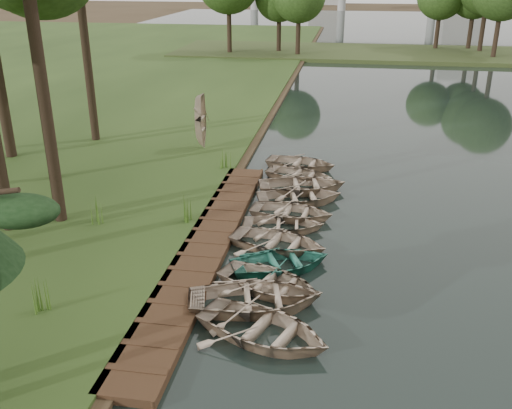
% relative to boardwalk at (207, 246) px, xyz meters
% --- Properties ---
extents(ground, '(300.00, 300.00, 0.00)m').
position_rel_boardwalk_xyz_m(ground, '(1.60, 0.00, -0.15)').
color(ground, '#3D2F1D').
extents(boardwalk, '(1.60, 16.00, 0.30)m').
position_rel_boardwalk_xyz_m(boardwalk, '(0.00, 0.00, 0.00)').
color(boardwalk, '#3B2617').
rests_on(boardwalk, ground).
extents(peninsula, '(50.00, 14.00, 0.45)m').
position_rel_boardwalk_xyz_m(peninsula, '(9.60, 50.00, 0.08)').
color(peninsula, '#33411C').
rests_on(peninsula, ground).
extents(rowboat_0, '(4.48, 3.86, 0.78)m').
position_rel_boardwalk_xyz_m(rowboat_0, '(2.80, -4.94, 0.29)').
color(rowboat_0, tan).
rests_on(rowboat_0, water).
extents(rowboat_1, '(4.49, 3.66, 0.82)m').
position_rel_boardwalk_xyz_m(rowboat_1, '(2.36, -3.49, 0.31)').
color(rowboat_1, tan).
rests_on(rowboat_1, water).
extents(rowboat_2, '(4.08, 3.55, 0.71)m').
position_rel_boardwalk_xyz_m(rowboat_2, '(2.63, -2.47, 0.25)').
color(rowboat_2, tan).
rests_on(rowboat_2, water).
extents(rowboat_3, '(4.00, 3.52, 0.69)m').
position_rel_boardwalk_xyz_m(rowboat_3, '(2.79, -1.08, 0.24)').
color(rowboat_3, '#276E5A').
rests_on(rowboat_3, water).
extents(rowboat_4, '(3.97, 3.25, 0.72)m').
position_rel_boardwalk_xyz_m(rowboat_4, '(2.52, 0.35, 0.26)').
color(rowboat_4, tan).
rests_on(rowboat_4, water).
extents(rowboat_5, '(3.26, 2.47, 0.64)m').
position_rel_boardwalk_xyz_m(rowboat_5, '(2.51, 1.95, 0.22)').
color(rowboat_5, tan).
rests_on(rowboat_5, water).
extents(rowboat_6, '(3.52, 2.68, 0.68)m').
position_rel_boardwalk_xyz_m(rowboat_6, '(2.69, 3.13, 0.24)').
color(rowboat_6, tan).
rests_on(rowboat_6, water).
extents(rowboat_7, '(4.17, 3.46, 0.75)m').
position_rel_boardwalk_xyz_m(rowboat_7, '(2.85, 4.76, 0.27)').
color(rowboat_7, tan).
rests_on(rowboat_7, water).
extents(rowboat_8, '(4.42, 3.60, 0.80)m').
position_rel_boardwalk_xyz_m(rowboat_8, '(2.86, 6.09, 0.30)').
color(rowboat_8, tan).
rests_on(rowboat_8, water).
extents(rowboat_9, '(3.71, 3.08, 0.66)m').
position_rel_boardwalk_xyz_m(rowboat_9, '(2.58, 7.63, 0.23)').
color(rowboat_9, tan).
rests_on(rowboat_9, water).
extents(rowboat_10, '(3.84, 3.07, 0.71)m').
position_rel_boardwalk_xyz_m(rowboat_10, '(2.50, 9.26, 0.26)').
color(rowboat_10, tan).
rests_on(rowboat_10, water).
extents(stored_rowboat, '(2.97, 2.18, 0.60)m').
position_rel_boardwalk_xyz_m(stored_rowboat, '(-2.91, 11.01, 0.45)').
color(stored_rowboat, tan).
rests_on(stored_rowboat, bank).
extents(reeds_0, '(0.60, 0.60, 1.11)m').
position_rel_boardwalk_xyz_m(reeds_0, '(-3.51, -5.02, 0.70)').
color(reeds_0, '#3F661E').
rests_on(reeds_0, bank).
extents(reeds_1, '(0.60, 0.60, 1.04)m').
position_rel_boardwalk_xyz_m(reeds_1, '(-1.21, 1.57, 0.67)').
color(reeds_1, '#3F661E').
rests_on(reeds_1, bank).
extents(reeds_2, '(0.60, 0.60, 0.97)m').
position_rel_boardwalk_xyz_m(reeds_2, '(-4.46, 1.00, 0.63)').
color(reeds_2, '#3F661E').
rests_on(reeds_2, bank).
extents(reeds_3, '(0.60, 0.60, 0.86)m').
position_rel_boardwalk_xyz_m(reeds_3, '(-1.00, 8.01, 0.58)').
color(reeds_3, '#3F661E').
rests_on(reeds_3, bank).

